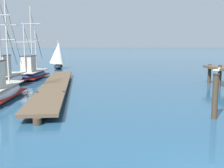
% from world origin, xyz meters
% --- Properties ---
extents(floating_dock, '(3.39, 18.23, 0.53)m').
position_xyz_m(floating_dock, '(-6.67, 14.90, 0.36)').
color(floating_dock, brown).
rests_on(floating_dock, ground).
extents(fishing_boat_0, '(1.65, 7.37, 6.65)m').
position_xyz_m(fishing_boat_0, '(-9.35, 11.26, 0.68)').
color(fishing_boat_0, silver).
rests_on(fishing_boat_0, ground).
extents(fishing_boat_1, '(1.90, 4.91, 4.66)m').
position_xyz_m(fishing_boat_1, '(-10.72, 16.45, 0.71)').
color(fishing_boat_1, silver).
rests_on(fishing_boat_1, ground).
extents(fishing_boat_5, '(2.49, 6.71, 6.85)m').
position_xyz_m(fishing_boat_5, '(-10.20, 21.67, 0.62)').
color(fishing_boat_5, navy).
rests_on(fishing_boat_5, ground).
extents(mooring_piling, '(0.30, 0.30, 2.06)m').
position_xyz_m(mooring_piling, '(1.95, 6.76, 1.07)').
color(mooring_piling, '#3D3023').
rests_on(mooring_piling, ground).
extents(perched_seagull, '(0.38, 0.16, 0.26)m').
position_xyz_m(perched_seagull, '(1.94, 6.76, 2.21)').
color(perched_seagull, gold).
rests_on(perched_seagull, mooring_piling).
extents(distant_sailboat, '(2.41, 4.03, 3.84)m').
position_xyz_m(distant_sailboat, '(-9.31, 31.96, 1.72)').
color(distant_sailboat, black).
rests_on(distant_sailboat, ground).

